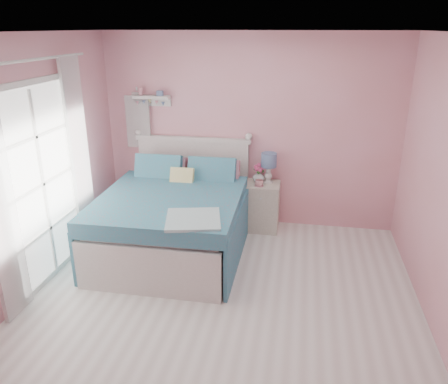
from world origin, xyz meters
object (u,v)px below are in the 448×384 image
(table_lamp, at_px, (269,162))
(teacup, at_px, (259,183))
(nightstand, at_px, (262,206))
(bed, at_px, (175,219))
(vase, at_px, (259,176))

(table_lamp, xyz_separation_m, teacup, (-0.11, -0.16, -0.24))
(nightstand, relative_size, teacup, 5.94)
(bed, relative_size, nightstand, 3.19)
(bed, relative_size, vase, 12.42)
(nightstand, bearing_deg, table_lamp, 42.34)
(bed, height_order, table_lamp, bed)
(vase, bearing_deg, teacup, -81.47)
(table_lamp, distance_m, vase, 0.24)
(vase, relative_size, teacup, 1.53)
(nightstand, distance_m, vase, 0.42)
(bed, bearing_deg, vase, 41.43)
(bed, xyz_separation_m, teacup, (0.97, 0.70, 0.29))
(nightstand, relative_size, vase, 3.89)
(table_lamp, bearing_deg, vase, -178.07)
(nightstand, height_order, teacup, teacup)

